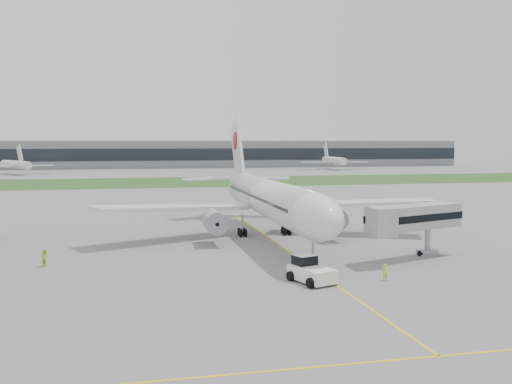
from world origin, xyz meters
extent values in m
plane|color=gray|center=(0.00, 0.00, 0.00)|extent=(600.00, 600.00, 0.00)
cube|color=#23481B|center=(0.00, 120.00, 0.01)|extent=(600.00, 50.00, 0.02)
cube|color=gray|center=(0.00, 230.00, 7.00)|extent=(320.00, 22.00, 14.00)
cube|color=black|center=(0.00, 219.00, 7.00)|extent=(320.00, 0.60, 6.00)
cylinder|color=silver|center=(0.00, 4.00, 5.60)|extent=(5.00, 38.00, 5.00)
ellipsoid|color=silver|center=(0.00, -15.50, 5.60)|extent=(5.00, 11.00, 5.00)
cube|color=black|center=(0.00, -16.50, 6.50)|extent=(3.20, 1.54, 1.14)
cone|color=silver|center=(0.00, 26.00, 6.40)|extent=(5.00, 10.53, 6.16)
cube|color=silver|center=(-13.00, 6.00, 4.40)|extent=(22.13, 13.52, 1.70)
cube|color=silver|center=(13.00, 6.00, 4.40)|extent=(22.13, 13.52, 1.70)
cylinder|color=#9E9DA2|center=(-8.00, 1.50, 3.00)|extent=(2.70, 5.20, 2.70)
cylinder|color=#9E9DA2|center=(8.00, 1.50, 3.00)|extent=(2.70, 5.20, 2.70)
cube|color=silver|center=(0.00, 27.50, 11.50)|extent=(0.45, 10.90, 12.76)
cylinder|color=#A3090F|center=(0.00, 28.50, 13.50)|extent=(0.60, 3.20, 3.20)
cube|color=silver|center=(-5.00, 28.50, 6.80)|extent=(9.54, 6.34, 0.35)
cube|color=silver|center=(5.00, 28.50, 6.80)|extent=(9.54, 6.34, 0.35)
cylinder|color=#97989D|center=(0.00, -15.00, 1.55)|extent=(0.24, 0.24, 3.10)
cylinder|color=black|center=(-3.20, 7.00, 0.55)|extent=(1.40, 1.10, 1.10)
cylinder|color=black|center=(3.20, 7.00, 0.55)|extent=(1.40, 1.10, 1.10)
cube|color=white|center=(-1.84, -20.52, 0.84)|extent=(4.01, 5.32, 1.26)
cube|color=white|center=(-2.25, -19.32, 1.89)|extent=(2.33, 2.20, 1.05)
cube|color=black|center=(-2.25, -19.32, 1.94)|extent=(2.40, 2.27, 0.89)
cylinder|color=black|center=(-3.69, -19.48, 0.47)|extent=(0.65, 1.01, 0.95)
cylinder|color=black|center=(-1.01, -18.57, 0.47)|extent=(0.65, 1.01, 0.95)
cylinder|color=black|center=(-2.68, -22.47, 0.47)|extent=(0.65, 1.01, 0.95)
cylinder|color=black|center=(0.01, -21.56, 0.47)|extent=(0.65, 1.01, 0.95)
cube|color=#B0AFB2|center=(13.01, -12.15, 4.73)|extent=(12.92, 6.71, 2.73)
cube|color=black|center=(13.01, -12.15, 4.73)|extent=(13.12, 6.85, 0.82)
cube|color=#B0AFB2|center=(7.72, -14.92, 4.73)|extent=(2.36, 3.09, 3.09)
cylinder|color=#97989D|center=(15.44, -10.83, 1.73)|extent=(0.64, 0.64, 3.45)
cube|color=#97989D|center=(15.44, -10.83, 0.32)|extent=(2.48, 1.91, 0.64)
cylinder|color=black|center=(14.32, -11.22, 0.32)|extent=(0.46, 0.69, 0.64)
cylinder|color=black|center=(16.55, -10.45, 0.32)|extent=(0.46, 0.69, 0.64)
cone|color=#F54F0C|center=(-0.50, -19.54, 0.27)|extent=(0.39, 0.39, 0.54)
cone|color=#F54F0C|center=(0.59, -17.51, 0.31)|extent=(0.44, 0.44, 0.61)
imported|color=#BAFF2A|center=(5.19, -21.25, 0.81)|extent=(0.66, 0.51, 1.62)
imported|color=#BCE325|center=(-27.48, -7.76, 0.92)|extent=(1.04, 1.12, 1.84)
camera|label=1|loc=(-18.43, -70.98, 13.21)|focal=40.00mm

